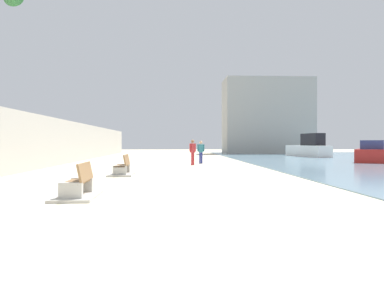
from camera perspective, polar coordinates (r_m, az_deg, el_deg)
ground_plane at (r=26.78m, az=-3.76°, el=-3.07°), size 120.00×120.00×0.00m
seawall at (r=27.90m, az=-19.35°, el=0.26°), size 0.80×64.00×3.13m
bench_near at (r=11.49m, az=-16.11°, el=-6.29°), size 1.14×2.12×0.98m
bench_far at (r=18.86m, az=-10.00°, el=-3.74°), size 1.11×2.10×0.98m
person_walking at (r=28.70m, az=1.28°, el=-0.92°), size 0.53×0.22×1.66m
person_standing at (r=26.67m, az=0.10°, el=-0.90°), size 0.45×0.35×1.73m
boat_far_left at (r=33.45m, az=24.58°, el=-1.27°), size 4.49×5.52×1.66m
boat_nearest at (r=43.90m, az=16.42°, el=-0.57°), size 2.57×7.89×2.45m
harbor_building at (r=56.41m, az=10.75°, el=3.91°), size 12.00×6.00×10.34m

